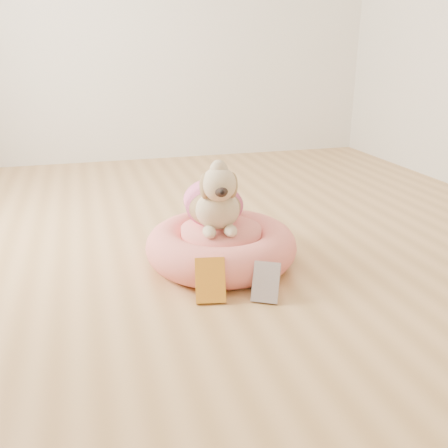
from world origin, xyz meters
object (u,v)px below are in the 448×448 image
object	(u,v)px
dog	(214,190)
book_yellow	(210,280)
book_white	(266,282)
pet_bed	(221,246)

from	to	relation	value
dog	book_yellow	bearing A→B (deg)	-101.17
dog	book_white	xyz separation A→B (m)	(0.10, -0.44, -0.29)
dog	book_yellow	size ratio (longest dim) A/B	2.57
dog	pet_bed	bearing A→B (deg)	-53.78
book_white	dog	bearing A→B (deg)	131.97
pet_bed	dog	bearing A→B (deg)	119.80
pet_bed	book_yellow	xyz separation A→B (m)	(-0.14, -0.34, -0.00)
book_yellow	book_white	world-z (taller)	book_yellow
book_white	pet_bed	bearing A→B (deg)	130.20
pet_bed	dog	distance (m)	0.28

